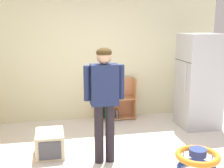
{
  "coord_description": "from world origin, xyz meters",
  "views": [
    {
      "loc": [
        -0.9,
        -3.66,
        2.01
      ],
      "look_at": [
        -0.02,
        0.59,
        1.09
      ],
      "focal_mm": 47.72,
      "sensor_mm": 36.0,
      "label": 1
    }
  ],
  "objects": [
    {
      "name": "standing_person",
      "position": [
        -0.19,
        0.29,
        1.0
      ],
      "size": [
        0.57,
        0.22,
        1.66
      ],
      "color": "#292229",
      "rests_on": "ground"
    },
    {
      "name": "pet_carrier",
      "position": [
        -0.96,
        0.68,
        0.18
      ],
      "size": [
        0.42,
        0.55,
        0.36
      ],
      "color": "beige",
      "rests_on": "ground"
    },
    {
      "name": "baby_walker",
      "position": [
        1.0,
        -0.25,
        0.16
      ],
      "size": [
        0.6,
        0.6,
        0.32
      ],
      "color": "#264AB8",
      "rests_on": "ground"
    },
    {
      "name": "bookshelf",
      "position": [
        0.33,
        2.14,
        0.37
      ],
      "size": [
        0.8,
        0.28,
        0.85
      ],
      "color": "tan",
      "rests_on": "ground"
    },
    {
      "name": "refrigerator",
      "position": [
        1.85,
        1.41,
        0.89
      ],
      "size": [
        0.73,
        0.68,
        1.78
      ],
      "color": "#B7BABF",
      "rests_on": "ground"
    },
    {
      "name": "back_wall",
      "position": [
        0.0,
        2.33,
        1.35
      ],
      "size": [
        5.2,
        0.06,
        2.7
      ],
      "primitive_type": "cube",
      "color": "beige",
      "rests_on": "ground"
    }
  ]
}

